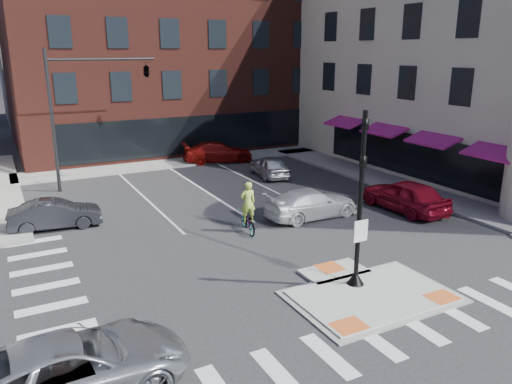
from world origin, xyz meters
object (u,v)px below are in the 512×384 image
bg_car_dark (55,214)px  cyclist (248,215)px  silver_suv (72,368)px  white_pickup (312,204)px  bg_car_silver (269,166)px  red_sedan (405,195)px  bg_car_red (218,152)px

bg_car_dark → cyclist: cyclist is taller
silver_suv → bg_car_dark: silver_suv is taller
white_pickup → cyclist: (-3.67, -0.36, 0.09)m
white_pickup → bg_car_silver: (2.17, 8.10, -0.01)m
red_sedan → white_pickup: (-4.76, 1.36, -0.12)m
bg_car_red → cyclist: bearing=173.5°
silver_suv → cyclist: bearing=-50.2°
silver_suv → bg_car_silver: size_ratio=1.38×
red_sedan → bg_car_red: bearing=-77.6°
bg_car_dark → cyclist: (7.60, -4.55, 0.12)m
red_sedan → bg_car_silver: bearing=-76.6°
bg_car_red → red_sedan: bearing=-154.0°
bg_car_silver → bg_car_red: bg_car_red is taller
red_sedan → bg_car_silver: size_ratio=1.20×
white_pickup → bg_car_silver: bearing=-15.8°
bg_car_red → bg_car_dark: bearing=139.4°
silver_suv → red_sedan: 18.47m
silver_suv → cyclist: (8.67, 8.00, 0.01)m
silver_suv → bg_car_silver: silver_suv is taller
silver_suv → red_sedan: size_ratio=1.15×
bg_car_dark → bg_car_red: bg_car_red is taller
white_pickup → bg_car_dark: 12.02m
bg_car_dark → cyclist: 8.86m
white_pickup → bg_car_red: size_ratio=0.95×
red_sedan → cyclist: bearing=-8.7°
red_sedan → bg_car_dark: 16.96m
cyclist → silver_suv: bearing=53.1°
bg_car_silver → cyclist: cyclist is taller
silver_suv → white_pickup: silver_suv is taller
bg_car_silver → red_sedan: bearing=113.0°
white_pickup → bg_car_silver: 8.38m
bg_car_silver → cyclist: 10.28m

